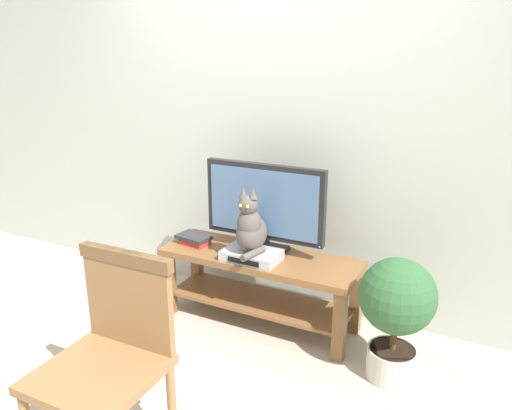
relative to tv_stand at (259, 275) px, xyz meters
The scene contains 9 objects.
ground_plane 0.71m from the tv_stand, 96.08° to the right, with size 12.00×12.00×0.00m, color #ADA393.
back_wall 1.14m from the tv_stand, 98.53° to the left, with size 7.00×0.12×2.80m, color #B7BCB2.
tv_stand is the anchor object (origin of this frame).
tv 0.47m from the tv_stand, 89.98° to the left, with size 0.83×0.20×0.60m.
media_box 0.20m from the tv_stand, 95.19° to the right, with size 0.36×0.23×0.07m.
cat 0.38m from the tv_stand, 93.88° to the right, with size 0.19×0.32×0.43m.
wooden_chair 1.35m from the tv_stand, 91.62° to the right, with size 0.48×0.48×0.97m.
book_stack 0.52m from the tv_stand, behind, with size 0.25×0.19×0.06m.
potted_plant 0.96m from the tv_stand, 11.94° to the right, with size 0.42×0.42×0.72m.
Camera 1 is at (1.39, -2.05, 1.77)m, focal length 34.34 mm.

